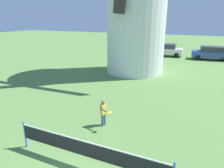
{
  "coord_description": "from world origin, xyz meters",
  "views": [
    {
      "loc": [
        3.15,
        -2.91,
        4.84
      ],
      "look_at": [
        0.02,
        4.01,
        2.37
      ],
      "focal_mm": 32.99,
      "sensor_mm": 36.0,
      "label": 1
    }
  ],
  "objects": [
    {
      "name": "player_far",
      "position": [
        -0.74,
        4.75,
        0.71
      ],
      "size": [
        0.7,
        0.68,
        1.26
      ],
      "color": "slate",
      "rests_on": "ground_plane"
    },
    {
      "name": "parked_car_cream",
      "position": [
        -1.45,
        24.45,
        0.81
      ],
      "size": [
        4.11,
        1.97,
        1.56
      ],
      "color": "silver",
      "rests_on": "ground_plane"
    },
    {
      "name": "parked_car_black",
      "position": [
        -6.9,
        24.72,
        0.81
      ],
      "size": [
        4.34,
        1.92,
        1.56
      ],
      "color": "#1E232D",
      "rests_on": "ground_plane"
    },
    {
      "name": "tennis_net",
      "position": [
        0.02,
        2.01,
        0.69
      ],
      "size": [
        5.6,
        0.06,
        1.1
      ],
      "color": "blue",
      "rests_on": "ground_plane"
    },
    {
      "name": "parked_car_blue",
      "position": [
        3.88,
        24.11,
        0.81
      ],
      "size": [
        4.48,
        2.21,
        1.56
      ],
      "color": "#334C99",
      "rests_on": "ground_plane"
    }
  ]
}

